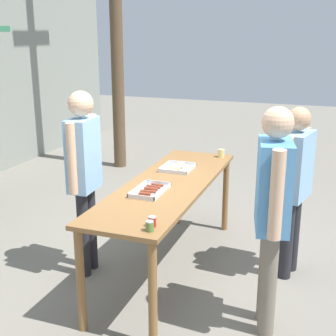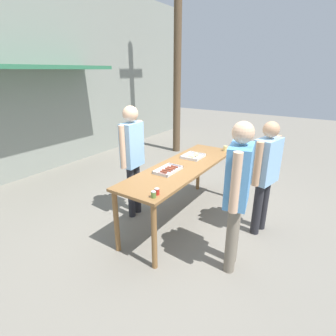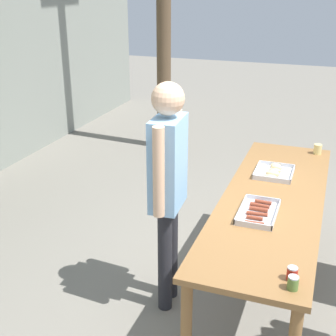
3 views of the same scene
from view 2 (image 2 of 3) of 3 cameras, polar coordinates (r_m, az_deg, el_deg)
name	(u,v)px [view 2 (image 2 of 3)]	position (r m, az deg, el deg)	size (l,w,h in m)	color
ground_plane	(181,218)	(4.50, 2.94, -10.85)	(24.00, 24.00, 0.00)	slate
building_facade_back	(25,74)	(6.77, -28.71, 17.44)	(12.00, 1.11, 4.50)	gray
serving_table	(182,172)	(4.13, 3.15, -0.91)	(2.52, 0.75, 0.94)	brown
food_tray_sausages	(168,170)	(3.86, 0.02, -0.49)	(0.44, 0.26, 0.04)	silver
food_tray_buns	(193,156)	(4.49, 5.45, 2.58)	(0.36, 0.32, 0.06)	silver
condiment_jar_mustard	(154,194)	(3.07, -3.17, -5.77)	(0.06, 0.06, 0.08)	#567A38
condiment_jar_ketchup	(157,191)	(3.14, -2.43, -5.12)	(0.06, 0.06, 0.08)	#B22319
beer_cup	(225,148)	(4.94, 12.38, 4.18)	(0.08, 0.08, 0.09)	#DBC67A
person_server_behind_table	(132,152)	(4.21, -7.79, 3.56)	(0.55, 0.24, 1.85)	#232328
person_customer_holding_hotdog	(238,186)	(3.09, 14.92, -3.88)	(0.64, 0.33, 1.85)	#756B5B
person_customer_with_cup	(266,170)	(3.99, 20.48, -0.32)	(0.61, 0.33, 1.70)	#232328
utility_pole	(178,36)	(7.85, 2.12, 26.73)	(1.10, 0.21, 6.21)	brown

